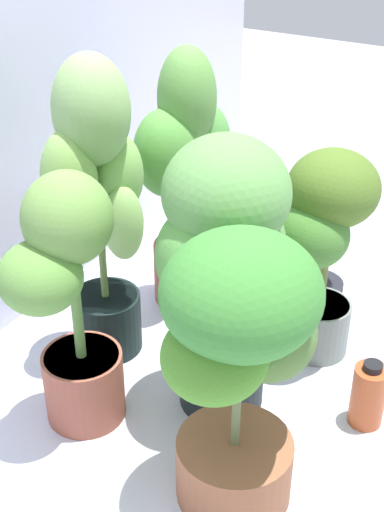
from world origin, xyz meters
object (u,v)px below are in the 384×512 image
object	(u,v)px
potted_plant_back_right	(186,172)
potted_plant_back_center	(98,196)
potted_plant_center	(223,246)
floor_fan	(323,236)
potted_plant_front_left	(240,350)
nutrient_bottle	(368,395)
potted_plant_front_right	(324,235)
potted_plant_back_left	(67,296)

from	to	relation	value
potted_plant_back_right	potted_plant_back_center	bearing A→B (deg)	168.89
potted_plant_center	floor_fan	world-z (taller)	potted_plant_center
potted_plant_front_left	nutrient_bottle	distance (m)	0.56
potted_plant_front_right	potted_plant_back_right	bearing A→B (deg)	83.06
potted_plant_front_right	potted_plant_front_left	world-z (taller)	potted_plant_front_left
potted_plant_front_left	potted_plant_back_left	bearing A→B (deg)	88.53
potted_plant_front_right	potted_plant_back_right	size ratio (longest dim) A/B	0.76
potted_plant_front_left	potted_plant_center	world-z (taller)	potted_plant_center
potted_plant_back_center	potted_plant_front_left	bearing A→B (deg)	-117.06
potted_plant_front_left	potted_plant_back_left	size ratio (longest dim) A/B	0.98
potted_plant_front_right	potted_plant_back_left	xyz separation A→B (m)	(-0.59, 0.45, -0.01)
nutrient_bottle	potted_plant_back_right	bearing A→B (deg)	69.38
floor_fan	potted_plant_front_left	bearing A→B (deg)	-150.65
potted_plant_back_right	potted_plant_front_right	bearing A→B (deg)	-96.94
potted_plant_center	nutrient_bottle	size ratio (longest dim) A/B	3.93
potted_plant_back_left	floor_fan	size ratio (longest dim) A/B	2.20
potted_plant_back_right	potted_plant_back_left	bearing A→B (deg)	-176.32
potted_plant_back_left	potted_plant_back_center	bearing A→B (deg)	21.00
potted_plant_back_right	potted_plant_center	bearing A→B (deg)	-139.27
floor_fan	potted_plant_center	bearing A→B (deg)	-162.24
potted_plant_front_right	nutrient_bottle	size ratio (longest dim) A/B	3.28
nutrient_bottle	floor_fan	bearing A→B (deg)	32.35
potted_plant_front_left	potted_plant_center	xyz separation A→B (m)	(0.26, 0.18, 0.07)
potted_plant_center	potted_plant_back_center	bearing A→B (deg)	84.40
potted_plant_back_left	potted_plant_front_left	bearing A→B (deg)	-91.47
potted_plant_back_center	potted_plant_center	bearing A→B (deg)	-95.60
potted_plant_back_right	floor_fan	world-z (taller)	potted_plant_back_right
potted_plant_center	nutrient_bottle	bearing A→B (deg)	-71.92
potted_plant_back_center	floor_fan	distance (m)	0.84
potted_plant_back_right	potted_plant_front_left	xyz separation A→B (m)	(-0.66, -0.53, -0.04)
potted_plant_back_left	potted_plant_center	size ratio (longest dim) A/B	0.92
nutrient_bottle	potted_plant_front_left	bearing A→B (deg)	152.71
potted_plant_back_left	nutrient_bottle	size ratio (longest dim) A/B	3.61
potted_plant_front_right	nutrient_bottle	bearing A→B (deg)	-131.79
potted_plant_front_right	potted_plant_back_center	xyz separation A→B (m)	(-0.30, 0.56, 0.11)
potted_plant_front_right	potted_plant_back_center	distance (m)	0.64
potted_plant_front_left	floor_fan	world-z (taller)	potted_plant_front_left
potted_plant_center	floor_fan	bearing A→B (deg)	-2.34
potted_plant_back_right	nutrient_bottle	world-z (taller)	potted_plant_back_right
potted_plant_back_center	potted_plant_center	size ratio (longest dim) A/B	1.16
potted_plant_front_left	floor_fan	bearing A→B (deg)	9.24
potted_plant_back_left	potted_plant_back_center	size ratio (longest dim) A/B	0.79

